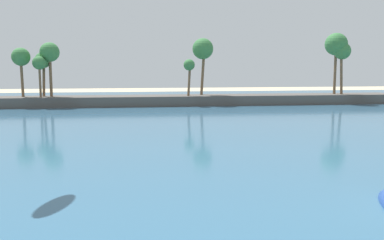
{
  "coord_description": "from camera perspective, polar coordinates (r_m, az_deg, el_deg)",
  "views": [
    {
      "loc": [
        -0.62,
        -3.45,
        7.08
      ],
      "look_at": [
        1.59,
        12.91,
        4.92
      ],
      "focal_mm": 39.04,
      "sensor_mm": 36.0,
      "label": 1
    }
  ],
  "objects": [
    {
      "name": "palm_headland",
      "position": [
        74.17,
        -6.97,
        4.24
      ],
      "size": [
        94.72,
        6.23,
        13.09
      ],
      "color": "#514C47",
      "rests_on": "ground"
    },
    {
      "name": "sea",
      "position": [
        62.19,
        -7.07,
        0.87
      ],
      "size": [
        220.0,
        104.63,
        0.06
      ],
      "primitive_type": "cube",
      "color": "#33607F",
      "rests_on": "ground"
    }
  ]
}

